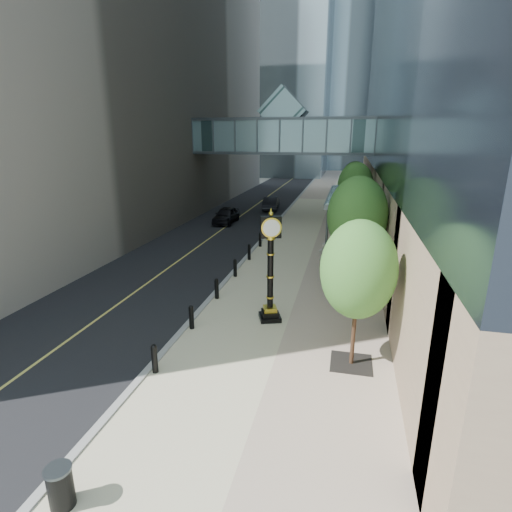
% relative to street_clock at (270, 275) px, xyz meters
% --- Properties ---
extents(ground, '(320.00, 320.00, 0.00)m').
position_rel_street_clock_xyz_m(ground, '(-0.22, -5.73, -2.07)').
color(ground, gray).
rests_on(ground, ground).
extents(road, '(8.00, 180.00, 0.02)m').
position_rel_street_clock_xyz_m(road, '(-7.22, 34.27, -2.06)').
color(road, black).
rests_on(road, ground).
extents(sidewalk, '(8.00, 180.00, 0.06)m').
position_rel_street_clock_xyz_m(sidewalk, '(0.78, 34.27, -2.04)').
color(sidewalk, beige).
rests_on(sidewalk, ground).
extents(curb, '(0.25, 180.00, 0.07)m').
position_rel_street_clock_xyz_m(curb, '(-3.22, 34.27, -2.04)').
color(curb, gray).
rests_on(curb, ground).
extents(distant_tower_c, '(22.00, 22.00, 65.00)m').
position_rel_street_clock_xyz_m(distant_tower_c, '(-6.22, 114.27, 30.43)').
color(distant_tower_c, '#9CB6C4').
rests_on(distant_tower_c, ground).
extents(skywalk, '(17.00, 4.20, 5.80)m').
position_rel_street_clock_xyz_m(skywalk, '(-3.22, 22.27, 5.64)').
color(skywalk, slate).
rests_on(skywalk, ground).
extents(entrance_canopy, '(3.00, 8.00, 4.38)m').
position_rel_street_clock_xyz_m(entrance_canopy, '(3.26, 8.27, 2.12)').
color(entrance_canopy, '#383F44').
rests_on(entrance_canopy, ground).
extents(bollard_row, '(0.20, 16.20, 0.90)m').
position_rel_street_clock_xyz_m(bollard_row, '(-2.92, 3.27, -1.56)').
color(bollard_row, black).
rests_on(bollard_row, sidewalk).
extents(street_trees, '(2.80, 28.50, 5.75)m').
position_rel_street_clock_xyz_m(street_trees, '(3.38, 10.45, 1.61)').
color(street_trees, black).
rests_on(street_trees, sidewalk).
extents(street_clock, '(1.11, 1.11, 4.64)m').
position_rel_street_clock_xyz_m(street_clock, '(0.00, 0.00, 0.00)').
color(street_clock, black).
rests_on(street_clock, sidewalk).
extents(trash_bin, '(0.55, 0.55, 0.90)m').
position_rel_street_clock_xyz_m(trash_bin, '(-2.53, -9.73, -1.56)').
color(trash_bin, black).
rests_on(trash_bin, sidewalk).
extents(pedestrian, '(0.65, 0.53, 1.52)m').
position_rel_street_clock_xyz_m(pedestrian, '(1.72, 7.45, -1.25)').
color(pedestrian, '#A5A097').
rests_on(pedestrian, sidewalk).
extents(car_near, '(1.67, 4.14, 1.41)m').
position_rel_street_clock_xyz_m(car_near, '(-7.63, 18.48, -1.35)').
color(car_near, black).
rests_on(car_near, road).
extents(car_far, '(1.79, 4.29, 1.38)m').
position_rel_street_clock_xyz_m(car_far, '(-5.00, 26.06, -1.36)').
color(car_far, '#222227').
rests_on(car_far, road).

